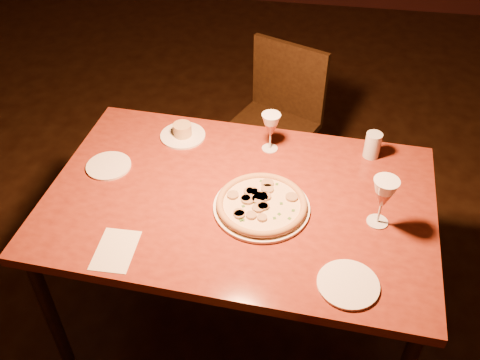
# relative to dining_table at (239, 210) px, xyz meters

# --- Properties ---
(floor) EXTENTS (7.00, 7.00, 0.00)m
(floor) POSITION_rel_dining_table_xyz_m (-0.11, 0.27, -0.73)
(floor) COLOR #301E10
(floor) RESTS_ON ground
(dining_table) EXTENTS (1.54, 1.04, 0.80)m
(dining_table) POSITION_rel_dining_table_xyz_m (0.00, 0.00, 0.00)
(dining_table) COLOR maroon
(dining_table) RESTS_ON floor
(chair_far) EXTENTS (0.58, 0.58, 0.91)m
(chair_far) POSITION_rel_dining_table_xyz_m (0.04, 0.96, -0.21)
(chair_far) COLOR black
(chair_far) RESTS_ON floor
(pizza_plate) EXTENTS (0.37, 0.37, 0.04)m
(pizza_plate) POSITION_rel_dining_table_xyz_m (0.09, -0.05, 0.09)
(pizza_plate) COLOR white
(pizza_plate) RESTS_ON dining_table
(ramekin_saucer) EXTENTS (0.20, 0.20, 0.06)m
(ramekin_saucer) POSITION_rel_dining_table_xyz_m (-0.31, 0.35, 0.09)
(ramekin_saucer) COLOR white
(ramekin_saucer) RESTS_ON dining_table
(wine_glass_far) EXTENTS (0.08, 0.08, 0.18)m
(wine_glass_far) POSITION_rel_dining_table_xyz_m (0.08, 0.32, 0.16)
(wine_glass_far) COLOR #B35F4A
(wine_glass_far) RESTS_ON dining_table
(wine_glass_right) EXTENTS (0.09, 0.09, 0.20)m
(wine_glass_right) POSITION_rel_dining_table_xyz_m (0.52, -0.05, 0.17)
(wine_glass_right) COLOR #B35F4A
(wine_glass_right) RESTS_ON dining_table
(water_tumbler) EXTENTS (0.07, 0.07, 0.11)m
(water_tumbler) POSITION_rel_dining_table_xyz_m (0.51, 0.34, 0.13)
(water_tumbler) COLOR silver
(water_tumbler) RESTS_ON dining_table
(side_plate_left) EXTENTS (0.18, 0.18, 0.01)m
(side_plate_left) POSITION_rel_dining_table_xyz_m (-0.56, 0.09, 0.08)
(side_plate_left) COLOR white
(side_plate_left) RESTS_ON dining_table
(side_plate_near) EXTENTS (0.21, 0.21, 0.01)m
(side_plate_near) POSITION_rel_dining_table_xyz_m (0.42, -0.36, 0.08)
(side_plate_near) COLOR white
(side_plate_near) RESTS_ON dining_table
(menu_card) EXTENTS (0.14, 0.20, 0.00)m
(menu_card) POSITION_rel_dining_table_xyz_m (-0.38, -0.34, 0.07)
(menu_card) COLOR white
(menu_card) RESTS_ON dining_table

